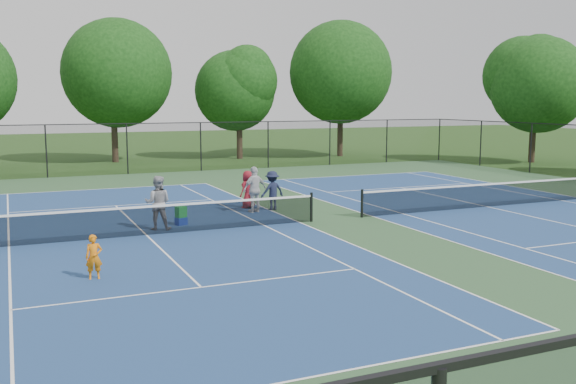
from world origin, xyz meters
name	(u,v)px	position (x,y,z in m)	size (l,w,h in m)	color
ground	(337,220)	(0.00, 0.00, 0.00)	(140.00, 140.00, 0.00)	#234716
court_pad	(337,220)	(0.00, 0.00, 0.00)	(36.00, 36.00, 0.01)	#2E5331
tennis_court_left	(146,233)	(-7.00, 0.00, 0.10)	(12.00, 23.83, 1.07)	navy
tennis_court_right	(487,205)	(7.00, 0.00, 0.10)	(12.00, 23.83, 1.07)	navy
perimeter_fence	(337,177)	(0.00, 0.00, 1.60)	(36.08, 36.08, 3.02)	black
tree_back_b	(112,68)	(-4.00, 26.00, 6.60)	(7.60, 7.60, 10.03)	#2D2116
tree_back_c	(239,85)	(5.00, 25.00, 5.48)	(6.00, 6.00, 8.40)	#2D2116
tree_back_d	(341,68)	(13.00, 24.00, 6.82)	(7.80, 7.80, 10.37)	#2D2116
tree_side_e	(536,79)	(23.00, 14.00, 5.81)	(6.60, 6.60, 8.87)	#2D2116
child_player	(94,257)	(-9.19, -4.63, 0.56)	(0.41, 0.27, 1.11)	orange
instructor	(158,203)	(-6.43, 0.80, 0.92)	(0.90, 0.70, 1.85)	#9B9A9D
bystander_a	(255,189)	(-2.22, 2.67, 0.91)	(1.06, 0.44, 1.81)	silver
bystander_b	(272,191)	(-1.39, 2.89, 0.79)	(1.02, 0.58, 1.57)	#181D35
bystander_c	(248,189)	(-2.11, 3.74, 0.77)	(0.75, 0.49, 1.54)	maroon
ball_crate	(181,221)	(-5.52, 1.29, 0.14)	(0.37, 0.28, 0.28)	#16339C
ball_hopper	(181,212)	(-5.52, 1.29, 0.47)	(0.34, 0.27, 0.39)	green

